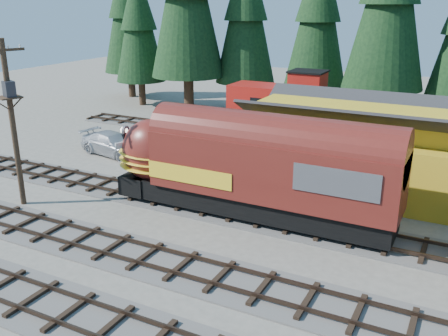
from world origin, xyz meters
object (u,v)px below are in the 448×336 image
at_px(depot, 360,140).
at_px(pickup_truck_a, 179,148).
at_px(locomotive, 242,170).
at_px(utility_pole, 12,113).
at_px(caboose, 294,111).
at_px(pickup_truck_b, 113,144).

distance_m(depot, pickup_truck_a, 12.17).
xyz_separation_m(locomotive, pickup_truck_a, (-7.69, 6.31, -1.49)).
bearing_deg(utility_pole, pickup_truck_a, 91.85).
height_order(caboose, pickup_truck_a, caboose).
xyz_separation_m(utility_pole, pickup_truck_b, (-1.46, 9.40, -4.20)).
xyz_separation_m(depot, pickup_truck_b, (-16.91, -1.11, -2.18)).
relative_size(caboose, utility_pole, 1.14).
bearing_deg(pickup_truck_a, depot, -72.70).
xyz_separation_m(depot, utility_pole, (-15.45, -10.51, 2.02)).
bearing_deg(pickup_truck_a, caboose, -18.83).
height_order(caboose, pickup_truck_b, caboose).
bearing_deg(locomotive, pickup_truck_b, 156.86).
bearing_deg(caboose, pickup_truck_a, -125.24).
height_order(utility_pole, pickup_truck_b, utility_pole).
bearing_deg(pickup_truck_b, utility_pole, -161.41).
distance_m(utility_pole, pickup_truck_b, 10.39).
bearing_deg(depot, caboose, 131.19).
xyz_separation_m(locomotive, caboose, (-2.26, 14.00, 0.14)).
bearing_deg(pickup_truck_b, caboose, -40.47).
relative_size(depot, pickup_truck_a, 1.90).
bearing_deg(pickup_truck_b, pickup_truck_a, -69.57).
relative_size(depot, pickup_truck_b, 2.36).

